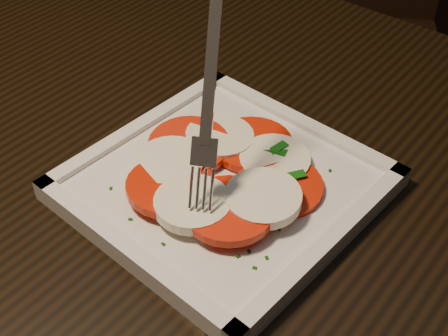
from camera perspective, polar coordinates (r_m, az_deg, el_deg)
table at (r=0.70m, az=-4.97°, el=-4.87°), size 1.30×0.95×0.75m
chair at (r=1.38m, az=10.99°, el=14.28°), size 0.56×0.56×0.93m
plate at (r=0.58m, az=0.00°, el=-1.65°), size 0.29×0.29×0.01m
caprese_salad at (r=0.57m, az=-0.00°, el=-0.39°), size 0.18×0.19×0.02m
fork at (r=0.51m, az=-1.06°, el=8.04°), size 0.08×0.11×0.17m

